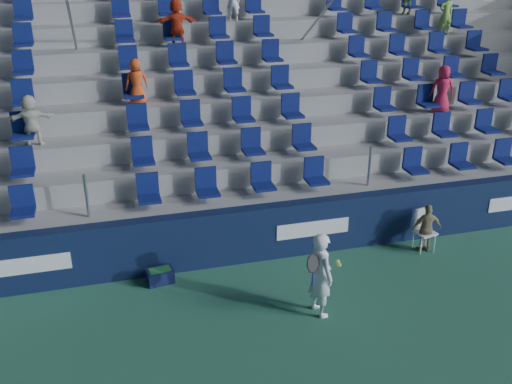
{
  "coord_description": "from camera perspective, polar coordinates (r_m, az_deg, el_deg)",
  "views": [
    {
      "loc": [
        -2.47,
        -7.01,
        6.16
      ],
      "look_at": [
        0.2,
        2.8,
        1.7
      ],
      "focal_mm": 40.0,
      "sensor_mm": 36.0,
      "label": 1
    }
  ],
  "objects": [
    {
      "name": "line_judge",
      "position": [
        12.76,
        16.7,
        -3.49
      ],
      "size": [
        0.68,
        0.37,
        1.1
      ],
      "primitive_type": "imported",
      "rotation": [
        0.0,
        0.0,
        2.98
      ],
      "color": "tan",
      "rests_on": "ground"
    },
    {
      "name": "tennis_player",
      "position": [
        10.19,
        6.49,
        -8.17
      ],
      "size": [
        0.69,
        0.66,
        1.61
      ],
      "color": "white",
      "rests_on": "ground"
    },
    {
      "name": "line_judge_chair",
      "position": [
        12.88,
        16.36,
        -3.31
      ],
      "size": [
        0.48,
        0.49,
        0.92
      ],
      "color": "white",
      "rests_on": "ground"
    },
    {
      "name": "ground",
      "position": [
        9.66,
        3.35,
        -16.01
      ],
      "size": [
        70.0,
        70.0,
        0.0
      ],
      "primitive_type": "plane",
      "color": "#2B644A",
      "rests_on": "ground"
    },
    {
      "name": "sponsor_wall",
      "position": [
        11.85,
        -1.37,
        -4.32
      ],
      "size": [
        24.0,
        0.32,
        1.2
      ],
      "color": "#101C3C",
      "rests_on": "ground"
    },
    {
      "name": "grandstand",
      "position": [
        15.97,
        -5.92,
        8.95
      ],
      "size": [
        24.0,
        8.17,
        6.63
      ],
      "color": "gray",
      "rests_on": "ground"
    },
    {
      "name": "ball_bin",
      "position": [
        11.49,
        -9.56,
        -8.22
      ],
      "size": [
        0.55,
        0.4,
        0.29
      ],
      "color": "#10183D",
      "rests_on": "ground"
    }
  ]
}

